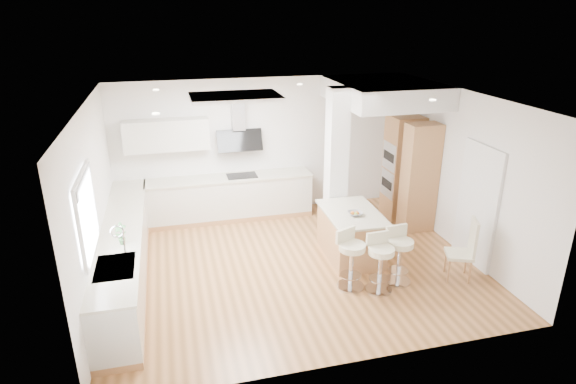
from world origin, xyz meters
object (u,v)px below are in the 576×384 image
object	(u,v)px
bar_stool_b	(380,260)
dining_chair	(466,247)
bar_stool_c	(399,252)
peninsula	(351,234)
bar_stool_a	(351,256)

from	to	relation	value
bar_stool_b	dining_chair	bearing A→B (deg)	-3.71
bar_stool_c	dining_chair	world-z (taller)	dining_chair
dining_chair	bar_stool_c	bearing A→B (deg)	-167.27
peninsula	bar_stool_a	distance (m)	1.02
bar_stool_b	dining_chair	size ratio (longest dim) A/B	0.89
peninsula	bar_stool_c	size ratio (longest dim) A/B	1.51
bar_stool_a	bar_stool_c	world-z (taller)	bar_stool_a
bar_stool_a	bar_stool_c	distance (m)	0.79
bar_stool_a	dining_chair	world-z (taller)	dining_chair
bar_stool_a	dining_chair	bearing A→B (deg)	-29.94
bar_stool_a	bar_stool_b	size ratio (longest dim) A/B	1.03
peninsula	bar_stool_a	xyz separation A→B (m)	(-0.37, -0.94, 0.11)
bar_stool_b	peninsula	bearing A→B (deg)	88.25
peninsula	dining_chair	xyz separation A→B (m)	(1.47, -1.15, 0.13)
bar_stool_a	dining_chair	xyz separation A→B (m)	(1.85, -0.21, 0.02)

